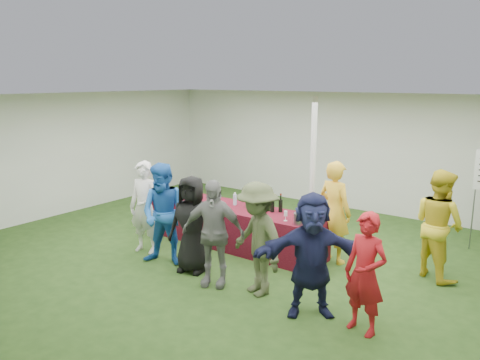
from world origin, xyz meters
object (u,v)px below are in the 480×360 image
Objects in this scene: serving_table at (231,225)px; staff_pourer at (335,212)px; customer_2 at (192,224)px; customer_6 at (365,274)px; dump_bucket at (301,219)px; customer_1 at (165,214)px; customer_5 at (312,255)px; staff_back at (439,224)px; customer_4 at (257,239)px; customer_3 at (213,233)px; customer_0 at (145,207)px.

staff_pourer is (1.84, 0.40, 0.48)m from serving_table.
customer_6 is at bearing -17.15° from customer_2.
dump_bucket is 0.15× the size of customer_2.
customer_1 is 1.04× the size of customer_5.
staff_back reaches higher than customer_5.
staff_back is 1.04× the size of customer_4.
customer_5 is at bearing 120.91° from staff_pourer.
customer_4 reaches higher than customer_2.
staff_back is 2.21m from customer_6.
customer_5 is at bearing -21.46° from customer_3.
customer_5 reaches higher than customer_6.
serving_table is 1.63m from dump_bucket.
customer_6 is (1.27, -1.84, -0.11)m from staff_pourer.
serving_table is 2.14× the size of customer_1.
customer_1 is 0.55m from customer_2.
staff_pourer is at bearing 15.93° from customer_0.
dump_bucket is 0.14× the size of customer_4.
customer_5 is at bearing -55.39° from dump_bucket.
customer_1 reaches higher than customer_2.
customer_5 is at bearing -168.70° from customer_6.
customer_6 is (-0.27, -2.19, -0.10)m from staff_back.
customer_2 is at bearing -158.88° from customer_4.
staff_back is at bearing -153.02° from staff_pourer.
customer_1 is 1.09× the size of customer_2.
staff_pourer is 1.92m from customer_5.
staff_pourer reaches higher than dump_bucket.
customer_6 is (3.10, -1.44, 0.37)m from serving_table.
customer_5 is (0.55, -1.83, -0.04)m from staff_pourer.
customer_4 is (1.50, -1.35, 0.44)m from serving_table.
customer_5 is 1.09× the size of customer_6.
customer_0 reaches higher than serving_table.
staff_back reaches higher than customer_0.
staff_pourer is 1.11× the size of customer_2.
dump_bucket is at bearing -8.08° from serving_table.
staff_pourer is 1.02× the size of customer_1.
customer_5 reaches higher than dump_bucket.
customer_2 is 1.28m from customer_4.
serving_table is at bearing 56.71° from customer_1.
customer_1 is at bearing -104.13° from serving_table.
serving_table is 2.22× the size of customer_0.
customer_0 is at bearing -160.18° from dump_bucket.
customer_3 is (0.59, -0.19, 0.03)m from customer_2.
customer_1 is (-3.71, -2.08, -0.00)m from staff_back.
customer_6 is at bearing -16.69° from customer_0.
staff_pourer is 1.05× the size of customer_4.
customer_6 is (3.44, -0.11, -0.10)m from customer_1.
customer_2 is at bearing 60.34° from staff_pourer.
customer_2 is at bearing 140.21° from customer_5.
dump_bucket is at bearing 36.21° from customer_3.
customer_5 is at bearing -17.90° from customer_2.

